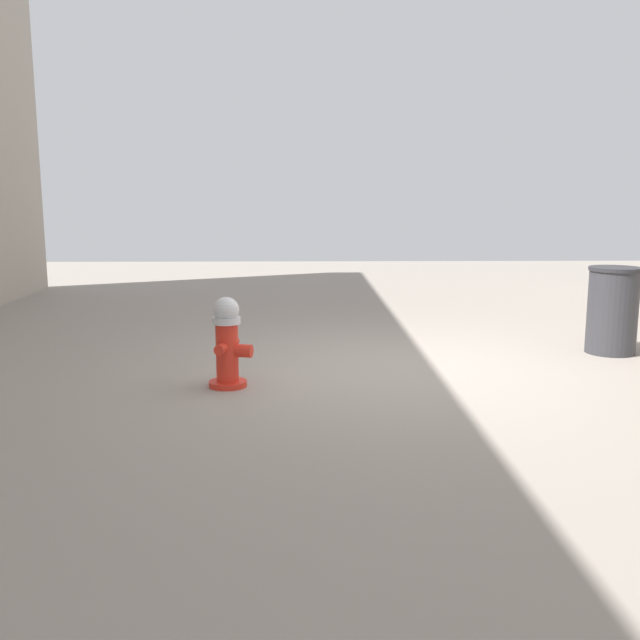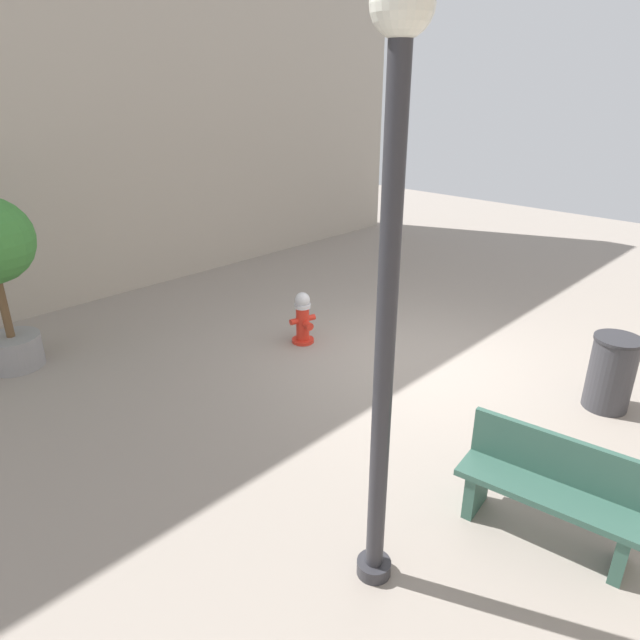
# 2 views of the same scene
# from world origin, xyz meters

# --- Properties ---
(ground_plane) EXTENTS (23.40, 23.40, 0.00)m
(ground_plane) POSITION_xyz_m (0.00, 0.00, 0.00)
(ground_plane) COLOR gray
(fire_hydrant) EXTENTS (0.41, 0.43, 0.81)m
(fire_hydrant) POSITION_xyz_m (1.63, 0.63, 0.41)
(fire_hydrant) COLOR red
(fire_hydrant) RESTS_ON ground_plane
(trash_bin) EXTENTS (0.55, 0.55, 0.94)m
(trash_bin) POSITION_xyz_m (-2.41, -0.66, 0.47)
(trash_bin) COLOR #38383D
(trash_bin) RESTS_ON ground_plane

